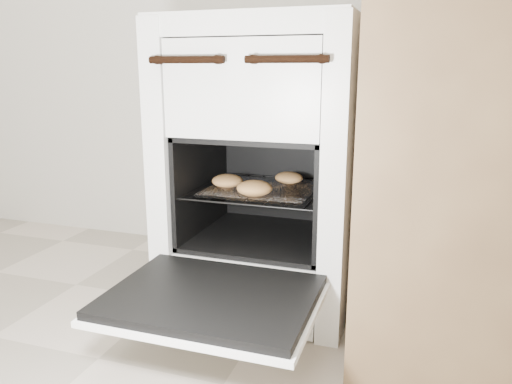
% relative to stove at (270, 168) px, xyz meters
% --- Properties ---
extents(stove, '(0.54, 0.60, 0.83)m').
position_rel_stove_xyz_m(stove, '(0.00, 0.00, 0.00)').
color(stove, white).
rests_on(stove, ground).
extents(oven_door, '(0.48, 0.38, 0.03)m').
position_rel_stove_xyz_m(oven_door, '(-0.00, -0.45, -0.22)').
color(oven_door, black).
rests_on(oven_door, stove).
extents(oven_rack, '(0.39, 0.38, 0.01)m').
position_rel_stove_xyz_m(oven_rack, '(0.00, -0.06, -0.05)').
color(oven_rack, black).
rests_on(oven_rack, stove).
extents(foil_sheet, '(0.30, 0.27, 0.01)m').
position_rel_stove_xyz_m(foil_sheet, '(0.00, -0.08, -0.05)').
color(foil_sheet, white).
rests_on(foil_sheet, oven_rack).
extents(baked_rolls, '(0.28, 0.30, 0.04)m').
position_rel_stove_xyz_m(baked_rolls, '(-0.01, -0.10, -0.03)').
color(baked_rolls, tan).
rests_on(baked_rolls, foil_sheet).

